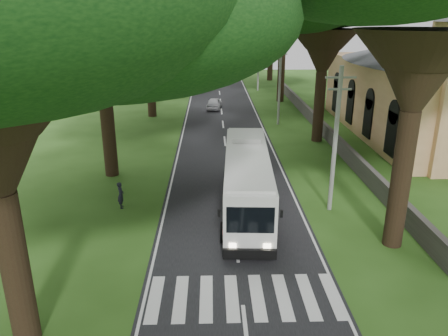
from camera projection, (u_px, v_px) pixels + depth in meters
name	position (u px, v px, depth m)	size (l,w,h in m)	color
ground	(239.00, 269.00, 18.95)	(140.00, 140.00, 0.00)	#264814
road	(223.00, 127.00, 42.48)	(8.00, 120.00, 0.04)	black
crosswalk	(242.00, 298.00, 17.07)	(8.00, 3.00, 0.01)	silver
property_wall	(318.00, 123.00, 41.58)	(0.35, 50.00, 1.20)	#383533
church	(429.00, 81.00, 38.06)	(14.00, 24.00, 11.60)	tan
pole_near	(335.00, 138.00, 23.34)	(1.60, 0.24, 8.00)	gray
pole_mid	(280.00, 82.00, 42.17)	(1.60, 0.24, 8.00)	gray
pole_far	(258.00, 61.00, 60.99)	(1.60, 0.24, 8.00)	gray
tree_l_far	(157.00, 7.00, 60.13)	(13.54, 13.54, 14.23)	black
coach_bus	(247.00, 179.00, 24.20)	(3.14, 11.50, 3.36)	silver
distant_car_a	(214.00, 103.00, 50.08)	(1.54, 3.83, 1.31)	#A2A2A7
distant_car_c	(235.00, 72.00, 75.35)	(2.04, 5.03, 1.46)	maroon
pedestrian	(121.00, 195.00, 24.71)	(0.56, 0.37, 1.55)	black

